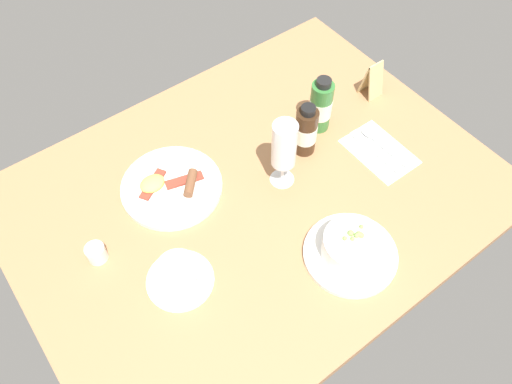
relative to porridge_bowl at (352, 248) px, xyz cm
name	(u,v)px	position (x,y,z in cm)	size (l,w,h in cm)	color
ground_plane	(255,196)	(-6.44, 25.77, -4.71)	(110.00, 84.00, 3.00)	#A8754C
porridge_bowl	(352,248)	(0.00, 0.00, 0.00)	(20.30, 20.30, 7.54)	white
cutlery_setting	(378,150)	(25.90, 17.46, -2.94)	(11.86, 17.64, 0.90)	white
coffee_cup	(179,275)	(-32.42, 16.82, -0.38)	(14.23, 14.23, 6.13)	white
creamer_jug	(96,253)	(-43.72, 32.09, -1.12)	(5.08, 4.21, 4.66)	white
wine_glass	(284,147)	(1.08, 24.89, 8.60)	(5.81, 5.81, 18.66)	white
sauce_bottle_green	(321,106)	(19.30, 32.86, 3.96)	(5.70, 5.70, 15.62)	#337233
sauce_bottle_brown	(306,131)	(11.37, 29.03, 3.42)	(5.46, 5.46, 14.54)	#382314
breakfast_plate	(171,186)	(-21.52, 38.38, -2.28)	(23.78, 23.78, 3.70)	white
menu_card	(373,79)	(38.32, 33.42, 1.90)	(4.91, 4.90, 10.30)	tan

